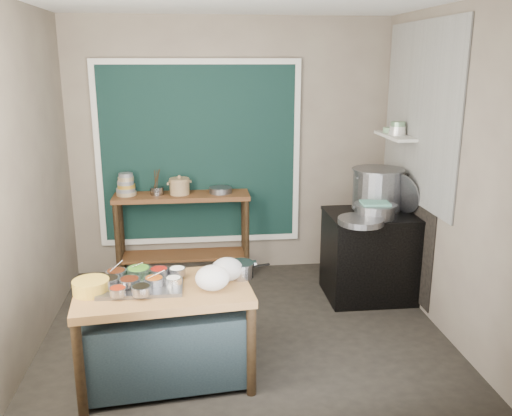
{
  "coord_description": "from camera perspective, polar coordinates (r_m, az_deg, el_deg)",
  "views": [
    {
      "loc": [
        -0.39,
        -4.43,
        2.34
      ],
      "look_at": [
        0.14,
        0.25,
        1.05
      ],
      "focal_mm": 38.0,
      "sensor_mm": 36.0,
      "label": 1
    }
  ],
  "objects": [
    {
      "name": "wall_shelf",
      "position": [
        5.7,
        14.48,
        7.34
      ],
      "size": [
        0.22,
        0.7,
        0.03
      ],
      "primitive_type": "cube",
      "color": "beige",
      "rests_on": "right_wall"
    },
    {
      "name": "shelf_bowl_green",
      "position": [
        5.85,
        13.93,
        7.97
      ],
      "size": [
        0.16,
        0.16,
        0.05
      ],
      "primitive_type": "cylinder",
      "rotation": [
        0.0,
        0.0,
        0.15
      ],
      "color": "gray",
      "rests_on": "wall_shelf"
    },
    {
      "name": "prep_table",
      "position": [
        4.18,
        -9.51,
        -13.0
      ],
      "size": [
        1.32,
        0.84,
        0.75
      ],
      "primitive_type": "cube",
      "rotation": [
        0.0,
        0.0,
        0.1
      ],
      "color": "#905D34",
      "rests_on": "floor"
    },
    {
      "name": "floor",
      "position": [
        5.03,
        -1.3,
        -12.58
      ],
      "size": [
        3.5,
        3.0,
        0.02
      ],
      "primitive_type": "cube",
      "color": "#29251F",
      "rests_on": "ground"
    },
    {
      "name": "condiment_tray",
      "position": [
        4.06,
        -11.98,
        -7.96
      ],
      "size": [
        0.6,
        0.43,
        0.03
      ],
      "primitive_type": "cube",
      "rotation": [
        0.0,
        0.0,
        0.0
      ],
      "color": "gray",
      "rests_on": "prep_table"
    },
    {
      "name": "back_wall",
      "position": [
        6.03,
        -2.68,
        6.29
      ],
      "size": [
        3.5,
        0.02,
        2.8
      ],
      "primitive_type": "cube",
      "color": "#7B705E",
      "rests_on": "floor"
    },
    {
      "name": "tile_panel",
      "position": [
        5.44,
        16.82,
        9.46
      ],
      "size": [
        0.02,
        1.7,
        1.7
      ],
      "primitive_type": "cube",
      "color": "#B2B2AA",
      "rests_on": "right_wall"
    },
    {
      "name": "steamer",
      "position": [
        5.32,
        12.39,
        -0.28
      ],
      "size": [
        0.42,
        0.42,
        0.13
      ],
      "primitive_type": null,
      "rotation": [
        0.0,
        0.0,
        -0.02
      ],
      "color": "gray",
      "rests_on": "stove_top"
    },
    {
      "name": "stock_pot",
      "position": [
        5.6,
        12.63,
        1.98
      ],
      "size": [
        0.69,
        0.69,
        0.41
      ],
      "primitive_type": null,
      "rotation": [
        0.0,
        0.0,
        0.37
      ],
      "color": "gray",
      "rests_on": "stove_top"
    },
    {
      "name": "plastic_bag_a",
      "position": [
        3.91,
        -4.62,
        -7.35
      ],
      "size": [
        0.25,
        0.21,
        0.18
      ],
      "primitive_type": "ellipsoid",
      "rotation": [
        0.0,
        0.0,
        0.01
      ],
      "color": "white",
      "rests_on": "prep_table"
    },
    {
      "name": "plastic_bag_b",
      "position": [
        4.06,
        -3.07,
        -6.46
      ],
      "size": [
        0.24,
        0.2,
        0.18
      ],
      "primitive_type": "ellipsoid",
      "rotation": [
        0.0,
        0.0,
        0.01
      ],
      "color": "white",
      "rests_on": "prep_table"
    },
    {
      "name": "soot_patch",
      "position": [
        5.75,
        15.6,
        -1.88
      ],
      "size": [
        0.01,
        1.3,
        1.3
      ],
      "primitive_type": "cube",
      "color": "black",
      "rests_on": "right_wall"
    },
    {
      "name": "ceramic_crock",
      "position": [
        5.86,
        -8.05,
        2.18
      ],
      "size": [
        0.29,
        0.29,
        0.15
      ],
      "primitive_type": null,
      "rotation": [
        0.0,
        0.0,
        0.35
      ],
      "color": "#90784F",
      "rests_on": "back_counter"
    },
    {
      "name": "curtain_frame",
      "position": [
        5.97,
        -6.01,
        5.66
      ],
      "size": [
        2.22,
        0.03,
        2.02
      ],
      "primitive_type": null,
      "color": "beige",
      "rests_on": "back_wall"
    },
    {
      "name": "wide_bowl",
      "position": [
        5.88,
        -3.75,
        1.89
      ],
      "size": [
        0.28,
        0.28,
        0.06
      ],
      "primitive_type": "cylinder",
      "rotation": [
        0.0,
        0.0,
        0.12
      ],
      "color": "gray",
      "rests_on": "back_counter"
    },
    {
      "name": "back_counter",
      "position": [
        6.01,
        -7.67,
        -2.94
      ],
      "size": [
        1.45,
        0.4,
        0.95
      ],
      "primitive_type": "cube",
      "color": "#552F18",
      "rests_on": "floor"
    },
    {
      "name": "yellow_basin",
      "position": [
        4.03,
        -16.97,
        -7.91
      ],
      "size": [
        0.33,
        0.33,
        0.1
      ],
      "primitive_type": "cylinder",
      "rotation": [
        0.0,
        0.0,
        -0.33
      ],
      "color": "gold",
      "rests_on": "prep_table"
    },
    {
      "name": "shelf_bowl_stack",
      "position": [
        5.65,
        14.68,
        8.06
      ],
      "size": [
        0.17,
        0.17,
        0.13
      ],
      "color": "silver",
      "rests_on": "wall_shelf"
    },
    {
      "name": "green_cloth",
      "position": [
        5.3,
        12.43,
        0.52
      ],
      "size": [
        0.28,
        0.22,
        0.02
      ],
      "primitive_type": "cube",
      "rotation": [
        0.0,
        0.0,
        -0.08
      ],
      "color": "#5DA48A",
      "rests_on": "steamer"
    },
    {
      "name": "left_wall",
      "position": [
        4.73,
        -23.16,
        2.57
      ],
      "size": [
        0.02,
        3.0,
        2.8
      ],
      "primitive_type": "cube",
      "color": "#7B705E",
      "rests_on": "floor"
    },
    {
      "name": "utensil_cup",
      "position": [
        5.88,
        -10.38,
        1.78
      ],
      "size": [
        0.17,
        0.17,
        0.08
      ],
      "primitive_type": "cylinder",
      "rotation": [
        0.0,
        0.0,
        -0.19
      ],
      "color": "gray",
      "rests_on": "back_counter"
    },
    {
      "name": "saucepan",
      "position": [
        4.13,
        -1.66,
        -6.51
      ],
      "size": [
        0.26,
        0.26,
        0.12
      ],
      "primitive_type": null,
      "rotation": [
        0.0,
        0.0,
        0.26
      ],
      "color": "gray",
      "rests_on": "prep_table"
    },
    {
      "name": "stove_block",
      "position": [
        5.61,
        12.07,
        -5.03
      ],
      "size": [
        0.9,
        0.68,
        0.85
      ],
      "primitive_type": "cube",
      "color": "black",
      "rests_on": "floor"
    },
    {
      "name": "bowl_stack",
      "position": [
        5.92,
        -13.57,
        2.3
      ],
      "size": [
        0.21,
        0.21,
        0.24
      ],
      "color": "tan",
      "rests_on": "back_counter"
    },
    {
      "name": "right_wall",
      "position": [
        5.01,
        19.11,
        3.62
      ],
      "size": [
        0.02,
        3.0,
        2.8
      ],
      "primitive_type": "cube",
      "color": "#7B705E",
      "rests_on": "floor"
    },
    {
      "name": "pot_lid",
      "position": [
        5.51,
        15.27,
        1.47
      ],
      "size": [
        0.26,
        0.41,
        0.4
      ],
      "primitive_type": "cylinder",
      "rotation": [
        0.0,
        1.36,
        0.42
      ],
      "color": "gray",
      "rests_on": "stove_top"
    },
    {
      "name": "stove_top",
      "position": [
        5.48,
        12.32,
        -0.71
      ],
      "size": [
        0.92,
        0.69,
        0.03
      ],
      "primitive_type": "cube",
      "color": "black",
      "rests_on": "stove_block"
    },
    {
      "name": "shallow_pan",
      "position": [
        5.09,
        10.97,
        -1.36
      ],
      "size": [
        0.44,
        0.44,
        0.06
      ],
      "primitive_type": "cylinder",
      "rotation": [
        0.0,
        0.0,
        -0.05
      ],
      "color": "gray",
      "rests_on": "stove_top"
    },
    {
      "name": "curtain_panel",
      "position": [
        5.98,
        -6.01,
        5.67
      ],
      "size": [
        2.1,
        0.02,
        1.9
      ],
      "primitive_type": "cube",
      "color": "black",
      "rests_on": "back_wall"
    },
    {
      "name": "condiment_bowls",
      "position": [
        4.06,
        -12.29,
        -7.3
      ],
      "size": [
        0.63,
        0.48,
        0.07
      ],
      "color": "gray",
      "rests_on": "condiment_tray"
    }
  ]
}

